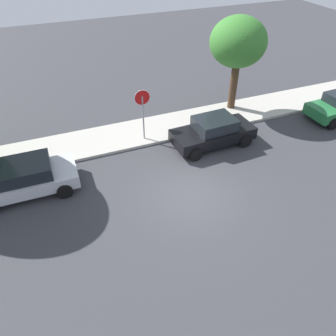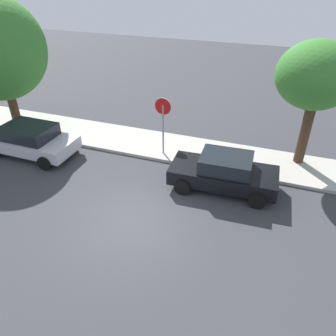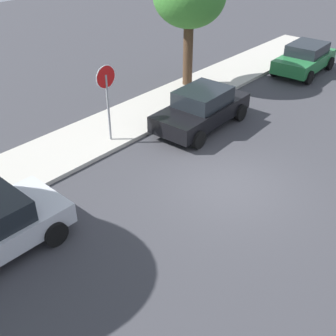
% 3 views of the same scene
% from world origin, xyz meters
% --- Properties ---
extents(ground_plane, '(60.00, 60.00, 0.00)m').
position_xyz_m(ground_plane, '(0.00, 0.00, 0.00)').
color(ground_plane, '#38383D').
extents(sidewalk_curb, '(32.00, 2.60, 0.14)m').
position_xyz_m(sidewalk_curb, '(0.00, 5.37, 0.07)').
color(sidewalk_curb, '#B2ADA3').
rests_on(sidewalk_curb, ground_plane).
extents(stop_sign, '(0.79, 0.08, 2.82)m').
position_xyz_m(stop_sign, '(-0.53, 4.65, 1.94)').
color(stop_sign, gray).
rests_on(stop_sign, ground_plane).
extents(parked_car_black, '(4.21, 2.09, 1.48)m').
position_xyz_m(parked_car_black, '(2.59, 3.04, 0.74)').
color(parked_car_black, black).
rests_on(parked_car_black, ground_plane).
extents(parked_car_silver, '(4.25, 2.15, 1.43)m').
position_xyz_m(parked_car_silver, '(-6.37, 2.76, 0.74)').
color(parked_car_silver, silver).
rests_on(parked_car_silver, ground_plane).
extents(street_tree_near_corner, '(3.02, 3.02, 5.33)m').
position_xyz_m(street_tree_near_corner, '(5.26, 5.88, 3.95)').
color(street_tree_near_corner, '#422D1E').
rests_on(street_tree_near_corner, ground_plane).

